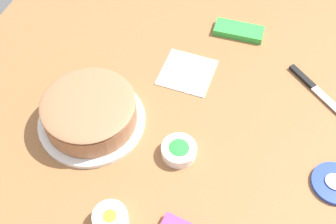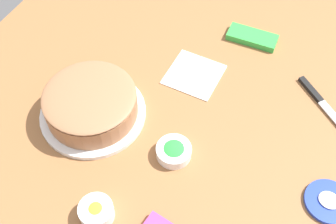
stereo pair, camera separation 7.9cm
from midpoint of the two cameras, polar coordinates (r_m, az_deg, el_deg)
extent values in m
plane|color=#936038|center=(1.13, 3.61, -0.95)|extent=(1.54, 1.54, 0.00)
cylinder|color=white|center=(1.14, -12.33, -1.27)|extent=(0.29, 0.29, 0.01)
cylinder|color=brown|center=(1.12, -12.63, -0.26)|extent=(0.23, 0.23, 0.05)
cylinder|color=#9E6B47|center=(1.11, -12.68, -0.11)|extent=(0.25, 0.25, 0.06)
ellipsoid|color=#9E6B47|center=(1.08, -13.03, 1.06)|extent=(0.25, 0.25, 0.02)
cylinder|color=#233DAD|center=(1.09, 20.02, -9.29)|extent=(0.11, 0.11, 0.01)
ellipsoid|color=white|center=(1.08, 20.13, -9.10)|extent=(0.05, 0.05, 0.01)
cube|color=silver|center=(1.23, 19.85, 0.96)|extent=(0.12, 0.11, 0.00)
cube|color=black|center=(1.27, 16.28, 4.60)|extent=(0.09, 0.07, 0.01)
cylinder|color=white|center=(0.99, -10.21, -14.44)|extent=(0.08, 0.08, 0.04)
cylinder|color=yellow|center=(0.98, -10.26, -14.31)|extent=(0.07, 0.07, 0.01)
ellipsoid|color=yellow|center=(0.98, -10.33, -14.15)|extent=(0.06, 0.06, 0.02)
cylinder|color=white|center=(1.06, -0.62, -5.44)|extent=(0.09, 0.09, 0.03)
cylinder|color=green|center=(1.06, -0.62, -5.35)|extent=(0.08, 0.08, 0.01)
ellipsoid|color=green|center=(1.05, -0.62, -5.15)|extent=(0.06, 0.06, 0.02)
cube|color=green|center=(1.36, 8.01, 10.94)|extent=(0.16, 0.07, 0.02)
cube|color=white|center=(1.23, 0.83, 5.43)|extent=(0.15, 0.15, 0.01)
camera|label=1|loc=(0.04, -92.04, -2.81)|focal=44.37mm
camera|label=2|loc=(0.04, 87.96, 2.81)|focal=44.37mm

